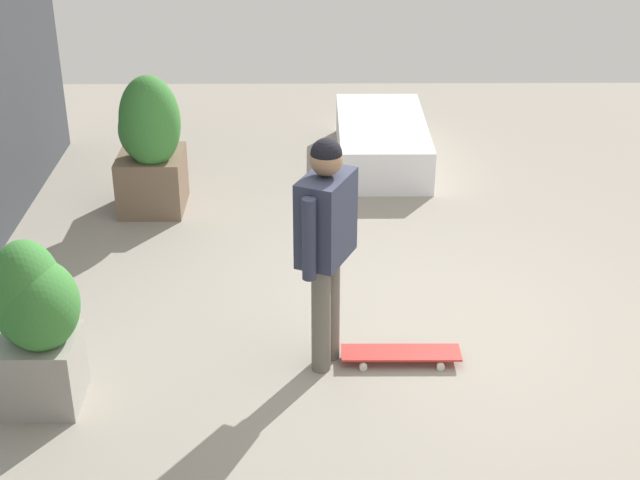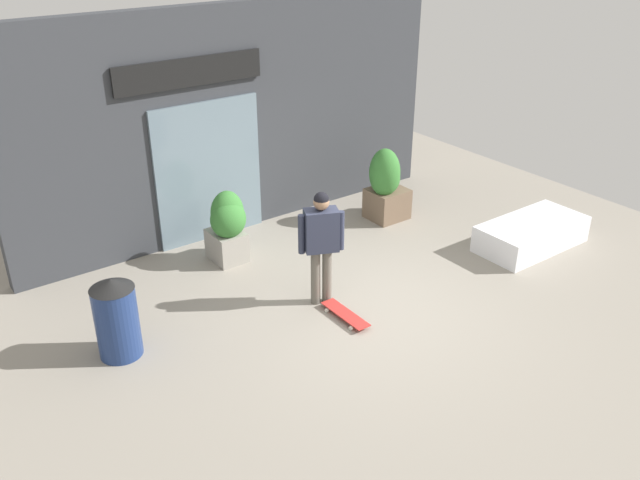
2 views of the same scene
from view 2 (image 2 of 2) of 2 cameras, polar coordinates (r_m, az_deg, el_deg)
name	(u,v)px [view 2 (image 2 of 2)]	position (r m, az deg, el deg)	size (l,w,h in m)	color
ground_plane	(368,307)	(9.29, 4.07, -5.68)	(12.00, 12.00, 0.00)	gray
building_facade	(236,122)	(11.05, -7.13, 9.94)	(7.66, 0.31, 3.67)	#383A3F
skateboarder	(321,237)	(8.88, 0.11, 0.25)	(0.58, 0.42, 1.65)	#666056
skateboard	(345,314)	(9.00, 2.17, -6.32)	(0.26, 0.83, 0.08)	red
planter_box_left	(386,185)	(11.59, 5.61, 4.72)	(0.72, 0.61, 1.31)	brown
planter_box_right	(227,225)	(10.26, -7.87, 1.30)	(0.57, 0.64, 1.14)	gray
trash_bin	(116,317)	(8.44, -16.94, -6.30)	(0.53, 0.53, 1.06)	navy
snow_ledge	(531,234)	(11.28, 17.52, 0.50)	(1.83, 0.90, 0.43)	white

